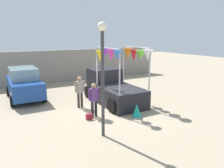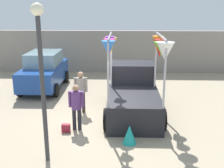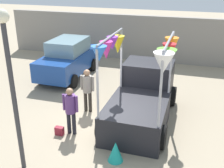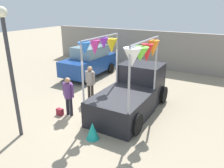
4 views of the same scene
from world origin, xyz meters
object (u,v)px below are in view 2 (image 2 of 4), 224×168
at_px(vendor_truck, 133,90).
at_px(parked_car, 44,71).
at_px(street_lamp, 41,64).
at_px(folded_kite_bundle_teal, 129,135).
at_px(person_customer, 76,103).
at_px(handbag, 66,128).
at_px(person_vendor, 81,88).

bearing_deg(vendor_truck, parked_car, 145.06).
bearing_deg(street_lamp, parked_car, 105.31).
relative_size(parked_car, folded_kite_bundle_teal, 6.67).
bearing_deg(street_lamp, vendor_truck, 55.87).
bearing_deg(folded_kite_bundle_teal, person_customer, 152.04).
relative_size(person_customer, folded_kite_bundle_teal, 2.69).
bearing_deg(vendor_truck, person_customer, -138.73).
distance_m(vendor_truck, parked_car, 5.33).
xyz_separation_m(handbag, folded_kite_bundle_teal, (2.13, -0.74, 0.16)).
distance_m(person_customer, handbag, 0.92).
distance_m(parked_car, handbag, 5.45).
bearing_deg(person_customer, street_lamp, -105.01).
bearing_deg(vendor_truck, person_vendor, -176.32).
xyz_separation_m(parked_car, handbag, (2.03, -5.00, -0.80)).
distance_m(person_vendor, street_lamp, 4.00).
distance_m(person_customer, street_lamp, 2.69).
bearing_deg(person_vendor, parked_car, 125.92).
bearing_deg(person_customer, parked_car, 116.38).
relative_size(person_vendor, handbag, 5.97).
bearing_deg(street_lamp, person_vendor, 82.76).
height_order(parked_car, handbag, parked_car).
relative_size(street_lamp, folded_kite_bundle_teal, 7.04).
relative_size(vendor_truck, folded_kite_bundle_teal, 6.88).
xyz_separation_m(vendor_truck, folded_kite_bundle_teal, (-0.21, -2.69, -0.61)).
xyz_separation_m(parked_car, folded_kite_bundle_teal, (4.16, -5.74, -0.64)).
height_order(vendor_truck, parked_car, vendor_truck).
bearing_deg(person_vendor, street_lamp, -97.24).
xyz_separation_m(vendor_truck, parked_car, (-4.37, 3.05, 0.03)).
bearing_deg(person_customer, folded_kite_bundle_teal, -27.96).
height_order(vendor_truck, person_customer, vendor_truck).
bearing_deg(vendor_truck, handbag, -140.25).
relative_size(handbag, street_lamp, 0.07).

